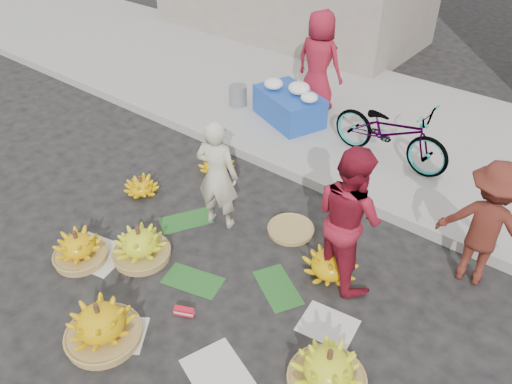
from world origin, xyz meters
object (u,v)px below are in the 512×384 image
Objects in this scene: flower_table at (289,104)px; bicycle at (391,131)px; banana_bunch_4 at (328,370)px; vendor_cream at (217,175)px; banana_bunch_0 at (140,245)px.

bicycle is (1.84, -0.13, 0.19)m from flower_table.
flower_table is (-3.05, 3.73, 0.19)m from banana_bunch_4.
vendor_cream is at bearing 153.85° from banana_bunch_4.
banana_bunch_4 is 0.60× the size of flower_table.
banana_bunch_4 reaches higher than banana_bunch_0.
banana_bunch_0 is 0.52× the size of vendor_cream.
bicycle is at bearing -129.90° from vendor_cream.
banana_bunch_4 is at bearing 137.11° from vendor_cream.
banana_bunch_4 is 3.81m from bicycle.
flower_table is at bearing -90.20° from vendor_cream.
vendor_cream is (-2.27, 1.12, 0.51)m from banana_bunch_4.
flower_table reaches higher than banana_bunch_0.
banana_bunch_0 is 3.79m from bicycle.
vendor_cream is at bearing -51.57° from flower_table.
banana_bunch_0 is at bearing 57.80° from vendor_cream.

